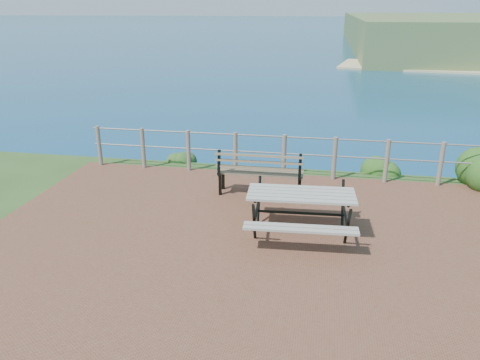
{
  "coord_description": "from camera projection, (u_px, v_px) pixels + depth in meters",
  "views": [
    {
      "loc": [
        0.84,
        -7.03,
        3.78
      ],
      "look_at": [
        -0.61,
        0.97,
        0.75
      ],
      "focal_mm": 35.0,
      "sensor_mm": 36.0,
      "label": 1
    }
  ],
  "objects": [
    {
      "name": "ocean",
      "position": [
        328.0,
        16.0,
        192.32
      ],
      "size": [
        1200.0,
        1200.0,
        0.0
      ],
      "primitive_type": "plane",
      "color": "#135E76",
      "rests_on": "ground"
    },
    {
      "name": "shrub_lip_east",
      "position": [
        380.0,
        170.0,
        11.45
      ],
      "size": [
        0.81,
        0.81,
        0.56
      ],
      "primitive_type": "ellipsoid",
      "color": "#1D4816",
      "rests_on": "ground"
    },
    {
      "name": "safety_railing",
      "position": [
        284.0,
        153.0,
        10.83
      ],
      "size": [
        9.4,
        0.1,
        1.0
      ],
      "color": "#6B5B4C",
      "rests_on": "ground"
    },
    {
      "name": "picnic_table",
      "position": [
        301.0,
        209.0,
        8.07
      ],
      "size": [
        1.87,
        1.58,
        0.77
      ],
      "rotation": [
        0.0,
        0.0,
        0.06
      ],
      "color": "gray",
      "rests_on": "ground"
    },
    {
      "name": "park_bench",
      "position": [
        260.0,
        165.0,
        9.73
      ],
      "size": [
        1.8,
        0.47,
        1.01
      ],
      "rotation": [
        0.0,
        0.0,
        0.01
      ],
      "color": "brown",
      "rests_on": "ground"
    },
    {
      "name": "ground",
      "position": [
        265.0,
        243.0,
        7.94
      ],
      "size": [
        10.0,
        7.0,
        0.12
      ],
      "primitive_type": "cube",
      "color": "brown",
      "rests_on": "ground"
    },
    {
      "name": "shrub_lip_west",
      "position": [
        183.0,
        160.0,
        12.23
      ],
      "size": [
        0.71,
        0.71,
        0.42
      ],
      "primitive_type": "ellipsoid",
      "color": "#254C1C",
      "rests_on": "ground"
    }
  ]
}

